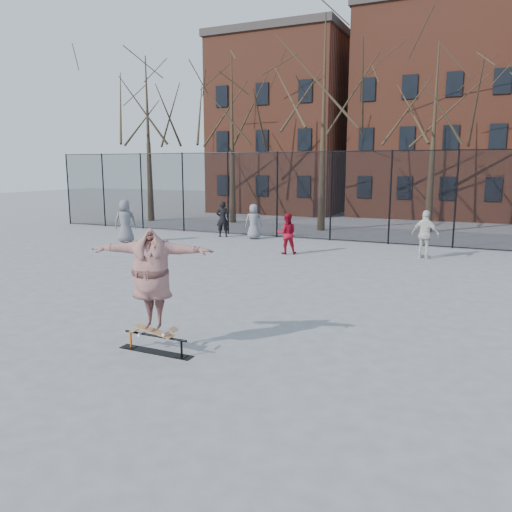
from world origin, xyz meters
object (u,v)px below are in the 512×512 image
at_px(bystander_black, 223,219).
at_px(skate_rail, 156,345).
at_px(skateboard, 154,332).
at_px(skater, 152,281).
at_px(bystander_red, 287,234).
at_px(bystander_white, 425,234).
at_px(bystander_extra, 254,221).
at_px(bystander_grey, 125,221).

bearing_deg(bystander_black, skate_rail, 92.79).
height_order(skateboard, skater, skater).
height_order(skater, bystander_red, skater).
xyz_separation_m(skater, bystander_black, (-6.00, 13.69, -0.48)).
distance_m(skate_rail, skater, 1.20).
distance_m(bystander_white, bystander_extra, 7.98).
xyz_separation_m(bystander_grey, bystander_red, (7.42, 0.36, -0.17)).
bearing_deg(skate_rail, skateboard, 180.00).
xyz_separation_m(skateboard, skater, (0.00, 0.00, 0.95)).
bearing_deg(bystander_grey, skate_rail, 98.02).
bearing_deg(bystander_white, skateboard, 91.74).
xyz_separation_m(bystander_grey, bystander_extra, (4.58, 3.44, -0.14)).
bearing_deg(skateboard, bystander_red, 98.27).
distance_m(skateboard, bystander_grey, 13.62).
bearing_deg(skate_rail, bystander_extra, 107.84).
xyz_separation_m(skateboard, bystander_grey, (-8.96, 10.25, 0.57)).
bearing_deg(bystander_grey, bystander_red, 149.50).
bearing_deg(skateboard, bystander_grey, 131.17).
distance_m(bystander_black, bystander_extra, 1.62).
xyz_separation_m(skater, bystander_white, (3.38, 11.81, -0.45)).
xyz_separation_m(bystander_grey, bystander_black, (2.96, 3.44, -0.10)).
relative_size(skate_rail, skater, 0.68).
bearing_deg(skater, bystander_black, 94.85).
height_order(skater, bystander_black, skater).
distance_m(bystander_grey, bystander_extra, 5.73).
relative_size(bystander_red, bystander_white, 0.89).
height_order(bystander_black, bystander_red, bystander_black).
distance_m(skate_rail, bystander_white, 12.30).
bearing_deg(bystander_red, skateboard, 73.58).
bearing_deg(skateboard, skate_rail, 0.00).
bearing_deg(bystander_black, bystander_white, 147.71).
bearing_deg(bystander_black, bystander_red, 124.32).
bearing_deg(bystander_black, skater, 92.68).
xyz_separation_m(skate_rail, bystander_white, (3.35, 11.81, 0.75)).
relative_size(skate_rail, bystander_extra, 0.93).
height_order(bystander_grey, bystander_black, bystander_grey).
bearing_deg(skater, bystander_white, 55.24).
bearing_deg(bystander_black, skateboard, 92.68).
xyz_separation_m(skateboard, bystander_red, (-1.54, 10.60, 0.40)).
relative_size(skate_rail, bystander_white, 0.85).
height_order(bystander_red, bystander_extra, bystander_extra).
height_order(bystander_grey, bystander_white, bystander_grey).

